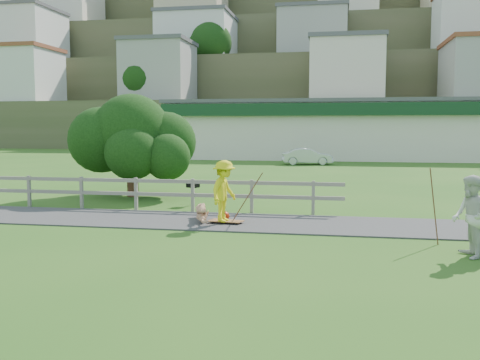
{
  "coord_description": "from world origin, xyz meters",
  "views": [
    {
      "loc": [
        2.76,
        -13.83,
        2.84
      ],
      "look_at": [
        -0.15,
        2.0,
        1.22
      ],
      "focal_mm": 40.0,
      "sensor_mm": 36.0,
      "label": 1
    }
  ],
  "objects_px": {
    "skater_rider": "(224,195)",
    "skater_fallen": "(202,212)",
    "tree": "(132,156)",
    "spectator_a": "(470,217)",
    "bbq": "(193,194)",
    "car_silver": "(307,156)"
  },
  "relations": [
    {
      "from": "skater_rider",
      "to": "car_silver",
      "type": "distance_m",
      "value": 24.88
    },
    {
      "from": "skater_fallen",
      "to": "bbq",
      "type": "distance_m",
      "value": 3.47
    },
    {
      "from": "skater_fallen",
      "to": "bbq",
      "type": "bearing_deg",
      "value": 93.05
    },
    {
      "from": "skater_rider",
      "to": "spectator_a",
      "type": "height_order",
      "value": "spectator_a"
    },
    {
      "from": "bbq",
      "to": "tree",
      "type": "bearing_deg",
      "value": 167.32
    },
    {
      "from": "skater_fallen",
      "to": "spectator_a",
      "type": "height_order",
      "value": "spectator_a"
    },
    {
      "from": "skater_rider",
      "to": "skater_fallen",
      "type": "height_order",
      "value": "skater_rider"
    },
    {
      "from": "skater_rider",
      "to": "tree",
      "type": "height_order",
      "value": "tree"
    },
    {
      "from": "spectator_a",
      "to": "car_silver",
      "type": "bearing_deg",
      "value": -175.35
    },
    {
      "from": "car_silver",
      "to": "bbq",
      "type": "height_order",
      "value": "car_silver"
    },
    {
      "from": "skater_rider",
      "to": "tree",
      "type": "xyz_separation_m",
      "value": [
        -5.0,
        5.55,
        0.74
      ]
    },
    {
      "from": "skater_rider",
      "to": "tree",
      "type": "bearing_deg",
      "value": 58.45
    },
    {
      "from": "spectator_a",
      "to": "skater_rider",
      "type": "bearing_deg",
      "value": -120.75
    },
    {
      "from": "car_silver",
      "to": "skater_rider",
      "type": "bearing_deg",
      "value": 167.24
    },
    {
      "from": "skater_fallen",
      "to": "tree",
      "type": "relative_size",
      "value": 0.32
    },
    {
      "from": "skater_rider",
      "to": "spectator_a",
      "type": "relative_size",
      "value": 0.99
    },
    {
      "from": "skater_fallen",
      "to": "tree",
      "type": "xyz_separation_m",
      "value": [
        -4.27,
        5.26,
        1.33
      ]
    },
    {
      "from": "spectator_a",
      "to": "skater_fallen",
      "type": "bearing_deg",
      "value": -120.44
    },
    {
      "from": "car_silver",
      "to": "bbq",
      "type": "bearing_deg",
      "value": 161.78
    },
    {
      "from": "tree",
      "to": "bbq",
      "type": "bearing_deg",
      "value": -32.92
    },
    {
      "from": "spectator_a",
      "to": "car_silver",
      "type": "relative_size",
      "value": 0.49
    },
    {
      "from": "skater_rider",
      "to": "skater_fallen",
      "type": "distance_m",
      "value": 0.98
    }
  ]
}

